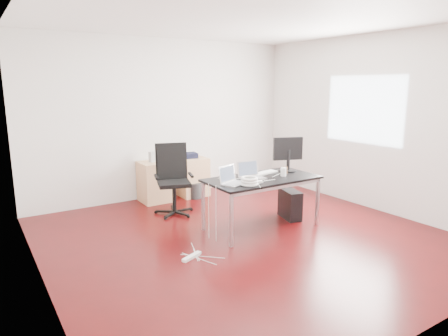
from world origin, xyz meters
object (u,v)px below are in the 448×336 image
desk (262,181)px  office_chair (173,176)px  filing_cabinet_left (155,182)px  pc_tower (290,204)px  filing_cabinet_right (192,177)px

desk → office_chair: office_chair is taller
desk → filing_cabinet_left: size_ratio=2.29×
filing_cabinet_left → pc_tower: filing_cabinet_left is taller
filing_cabinet_right → pc_tower: size_ratio=1.56×
filing_cabinet_left → office_chair: bearing=-90.5°
desk → pc_tower: desk is taller
office_chair → filing_cabinet_right: size_ratio=1.54×
desk → pc_tower: (0.62, 0.08, -0.46)m
desk → office_chair: bearing=120.1°
desk → pc_tower: 0.77m
filing_cabinet_left → filing_cabinet_right: same height
filing_cabinet_left → pc_tower: 2.39m
pc_tower → desk: bearing=-157.1°
office_chair → filing_cabinet_left: (0.01, 0.75, -0.26)m
office_chair → filing_cabinet_left: office_chair is taller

